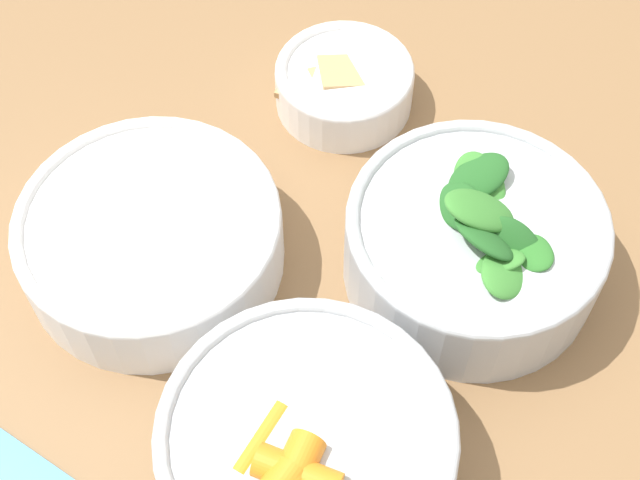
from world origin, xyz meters
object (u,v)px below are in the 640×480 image
(bowl_cookies, at_px, (344,83))
(bowl_beans_hotdog, at_px, (152,239))
(bowl_carrots, at_px, (305,449))
(bowl_greens, at_px, (476,241))

(bowl_cookies, bearing_deg, bowl_beans_hotdog, 89.61)
(bowl_carrots, height_order, bowl_beans_hotdog, bowl_carrots)
(bowl_carrots, height_order, bowl_cookies, bowl_carrots)
(bowl_greens, distance_m, bowl_beans_hotdog, 0.23)
(bowl_greens, bearing_deg, bowl_beans_hotdog, 39.14)
(bowl_greens, bearing_deg, bowl_cookies, -20.31)
(bowl_carrots, bearing_deg, bowl_beans_hotdog, -13.82)
(bowl_beans_hotdog, bearing_deg, bowl_cookies, -90.39)
(bowl_beans_hotdog, height_order, bowl_cookies, bowl_beans_hotdog)
(bowl_cookies, bearing_deg, bowl_greens, 159.69)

